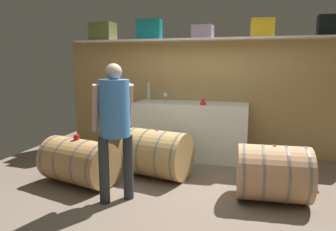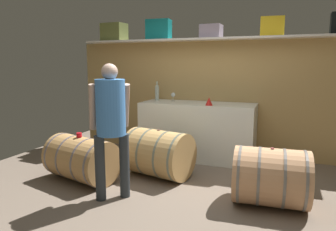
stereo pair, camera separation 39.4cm
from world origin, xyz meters
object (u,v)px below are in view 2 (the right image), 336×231
at_px(toolcase_teal, 159,30).
at_px(wine_barrel_far, 271,177).
at_px(tasting_cup, 79,135).
at_px(wine_barrel_flank, 159,153).
at_px(toolcase_olive, 114,32).
at_px(toolcase_yellow, 272,27).
at_px(wine_glass, 173,95).
at_px(work_cabinet, 197,131).
at_px(winemaker_pouring, 111,118).
at_px(wine_bottle_clear, 157,92).
at_px(toolcase_grey, 211,31).
at_px(red_funnel, 209,101).
at_px(wine_barrel_near, 81,159).

relative_size(toolcase_teal, wine_barrel_far, 0.50).
bearing_deg(tasting_cup, wine_barrel_flank, 28.50).
relative_size(toolcase_olive, toolcase_yellow, 1.22).
bearing_deg(wine_glass, toolcase_olive, 173.35).
distance_m(work_cabinet, winemaker_pouring, 1.98).
bearing_deg(toolcase_olive, wine_bottle_clear, -3.74).
distance_m(toolcase_grey, work_cabinet, 1.62).
height_order(red_funnel, wine_barrel_far, red_funnel).
bearing_deg(winemaker_pouring, toolcase_olive, 79.45).
distance_m(wine_glass, wine_barrel_far, 2.37).
distance_m(toolcase_yellow, wine_barrel_far, 2.43).
height_order(wine_bottle_clear, wine_barrel_far, wine_bottle_clear).
xyz_separation_m(toolcase_yellow, wine_barrel_far, (0.14, -1.66, -1.77)).
bearing_deg(wine_barrel_flank, winemaker_pouring, -92.29).
height_order(toolcase_grey, wine_bottle_clear, toolcase_grey).
bearing_deg(wine_barrel_flank, wine_barrel_near, -138.23).
distance_m(toolcase_grey, toolcase_yellow, 0.93).
bearing_deg(wine_barrel_flank, toolcase_grey, 84.86).
bearing_deg(toolcase_olive, wine_barrel_flank, -38.24).
relative_size(wine_glass, wine_barrel_near, 0.14).
height_order(toolcase_yellow, wine_barrel_near, toolcase_yellow).
distance_m(tasting_cup, winemaker_pouring, 0.84).
distance_m(wine_bottle_clear, wine_glass, 0.30).
relative_size(red_funnel, tasting_cup, 1.72).
relative_size(toolcase_grey, tasting_cup, 4.63).
xyz_separation_m(work_cabinet, tasting_cup, (-1.19, -1.52, 0.16)).
relative_size(wine_glass, red_funnel, 1.18).
distance_m(toolcase_teal, wine_glass, 1.15).
xyz_separation_m(toolcase_grey, red_funnel, (0.10, -0.46, -1.08)).
height_order(wine_glass, red_funnel, wine_glass).
xyz_separation_m(toolcase_grey, toolcase_yellow, (0.93, 0.00, 0.03)).
bearing_deg(wine_glass, work_cabinet, -13.34).
height_order(toolcase_teal, work_cabinet, toolcase_teal).
distance_m(toolcase_olive, wine_barrel_flank, 2.58).
bearing_deg(red_funnel, toolcase_grey, 101.60).
bearing_deg(work_cabinet, tasting_cup, -128.15).
height_order(toolcase_yellow, wine_barrel_flank, toolcase_yellow).
relative_size(wine_bottle_clear, tasting_cup, 4.59).
distance_m(wine_barrel_near, wine_barrel_far, 2.39).
xyz_separation_m(toolcase_olive, work_cabinet, (1.65, -0.25, -1.65)).
relative_size(toolcase_yellow, wine_glass, 2.33).
bearing_deg(toolcase_yellow, wine_barrel_near, -145.65).
xyz_separation_m(wine_bottle_clear, wine_barrel_near, (-0.41, -1.64, -0.76)).
relative_size(toolcase_yellow, red_funnel, 2.76).
bearing_deg(wine_barrel_far, wine_bottle_clear, 139.00).
bearing_deg(wine_barrel_near, toolcase_grey, 68.23).
height_order(toolcase_grey, winemaker_pouring, toolcase_grey).
height_order(wine_bottle_clear, wine_glass, wine_bottle_clear).
bearing_deg(wine_glass, red_funnel, -25.04).
relative_size(wine_bottle_clear, red_funnel, 2.66).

